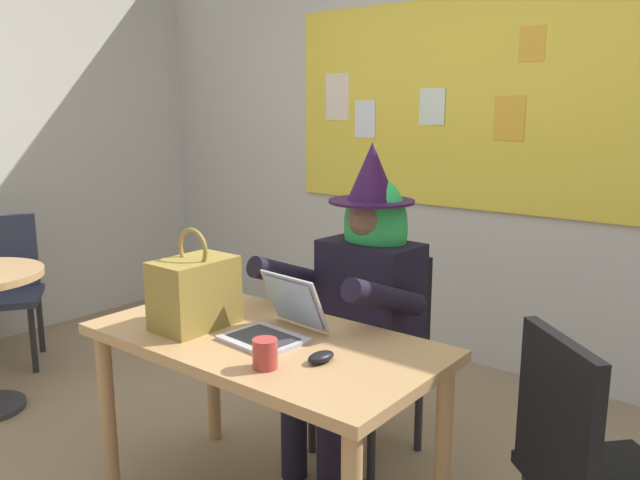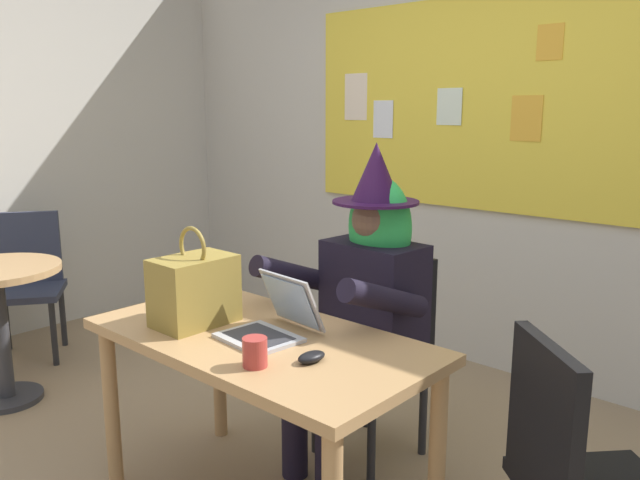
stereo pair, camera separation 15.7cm
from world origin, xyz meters
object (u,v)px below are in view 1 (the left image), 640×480
Objects in this scene: handbag at (194,292)px; computer_mouse at (321,357)px; laptop at (276,324)px; chair_extra_corner at (588,467)px; chair_spare_by_window at (4,282)px; person_costumed at (361,287)px; chair_at_desk at (378,341)px; desk_main at (264,362)px; coffee_mug at (265,354)px.

computer_mouse is at bearing 2.42° from handbag.
handbag is at bearing -156.48° from laptop.
chair_extra_corner is at bearing 24.26° from computer_mouse.
handbag reaches higher than chair_spare_by_window.
laptop is at bearing 4.18° from person_costumed.
chair_spare_by_window is (-2.33, -0.57, -0.01)m from chair_at_desk.
desk_main is 1.46× the size of chair_spare_by_window.
laptop is 2.35m from chair_spare_by_window.
coffee_mug is (-0.11, -0.15, 0.03)m from computer_mouse.
handbag is at bearing 144.25° from chair_extra_corner.
handbag is 2.06m from chair_spare_by_window.
handbag is at bearing 165.60° from coffee_mug.
handbag is at bearing -17.11° from chair_at_desk.
laptop is at bearing 142.20° from chair_extra_corner.
laptop reaches higher than computer_mouse.
laptop reaches higher than chair_at_desk.
laptop is (0.00, -0.67, 0.27)m from chair_at_desk.
chair_at_desk is at bearing 68.19° from handbag.
laptop is (0.04, 0.02, 0.15)m from desk_main.
coffee_mug is at bearing -45.03° from desk_main.
chair_at_desk is 9.45× the size of coffee_mug.
chair_at_desk is 2.37× the size of handbag.
handbag reaches higher than chair_at_desk.
desk_main is at bearing 175.58° from computer_mouse.
chair_extra_corner is at bearing 11.81° from handbag.
chair_extra_corner is (1.06, -0.37, -0.26)m from person_costumed.
desk_main is at bearing 31.17° from chair_spare_by_window.
desk_main is 0.37m from handbag.
chair_extra_corner reaches higher than desk_main.
handbag is 0.50m from coffee_mug.
coffee_mug is 1.00m from chair_extra_corner.
handbag is (-0.31, -0.10, 0.09)m from laptop.
laptop is 0.88× the size of handbag.
chair_spare_by_window reaches higher than desk_main.
chair_extra_corner reaches higher than coffee_mug.
chair_extra_corner is (1.05, -0.49, 0.01)m from chair_at_desk.
handbag is (-0.58, -0.02, 0.12)m from computer_mouse.
chair_spare_by_window is at bearing 172.46° from coffee_mug.
laptop reaches higher than chair_extra_corner.
chair_at_desk is at bearing 107.14° from chair_extra_corner.
chair_spare_by_window is 3.38m from chair_extra_corner.
chair_spare_by_window reaches higher than computer_mouse.
coffee_mug is (0.48, -0.12, -0.09)m from handbag.
computer_mouse is 0.18m from coffee_mug.
person_costumed is 13.37× the size of computer_mouse.
coffee_mug reaches higher than computer_mouse.
computer_mouse is 0.85m from chair_extra_corner.
chair_spare_by_window is (-2.33, 0.10, -0.27)m from laptop.
chair_extra_corner is (3.37, 0.08, 0.02)m from chair_spare_by_window.
desk_main is 0.60m from person_costumed.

